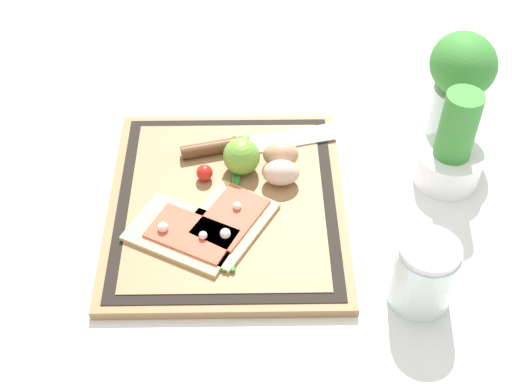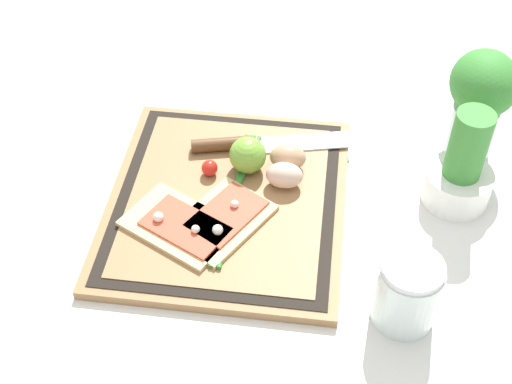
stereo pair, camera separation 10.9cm
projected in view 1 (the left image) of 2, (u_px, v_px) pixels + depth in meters
The scene contains 13 objects.
ground_plane at pixel (227, 208), 1.11m from camera, with size 6.00×6.00×0.00m, color silver.
cutting_board at pixel (227, 204), 1.11m from camera, with size 0.41×0.37×0.02m.
pizza_slice_near at pixel (186, 233), 1.04m from camera, with size 0.16×0.19×0.02m.
pizza_slice_far at pixel (228, 222), 1.06m from camera, with size 0.18×0.17×0.02m.
knife at pixel (235, 145), 1.18m from camera, with size 0.09×0.27×0.02m.
egg_brown at pixel (281, 154), 1.14m from camera, with size 0.04×0.06×0.04m, color tan.
egg_pink at pixel (281, 173), 1.11m from camera, with size 0.04×0.06×0.04m, color beige.
lime at pixel (242, 156), 1.13m from camera, with size 0.06×0.06×0.06m, color #70A838.
cherry_tomato_red at pixel (205, 173), 1.12m from camera, with size 0.03×0.03×0.03m, color red.
scallion_bunch at pixel (234, 196), 1.10m from camera, with size 0.29×0.05×0.01m.
herb_pot at pixel (451, 152), 1.12m from camera, with size 0.10×0.10×0.17m.
sauce_jar at pixel (423, 277), 0.96m from camera, with size 0.09×0.09×0.11m.
herb_glass at pixel (460, 78), 1.16m from camera, with size 0.12×0.11×0.19m.
Camera 1 is at (0.76, 0.04, 0.81)m, focal length 50.00 mm.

